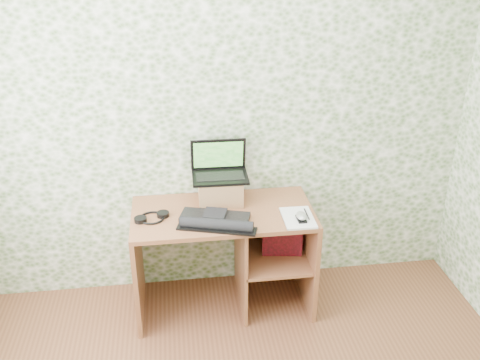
{
  "coord_description": "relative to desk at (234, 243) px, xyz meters",
  "views": [
    {
      "loc": [
        -0.3,
        -1.63,
        2.48
      ],
      "look_at": [
        0.11,
        1.39,
        1.0
      ],
      "focal_mm": 40.0,
      "sensor_mm": 36.0,
      "label": 1
    }
  ],
  "objects": [
    {
      "name": "riser",
      "position": [
        -0.08,
        0.12,
        0.36
      ],
      "size": [
        0.3,
        0.25,
        0.18
      ],
      "primitive_type": "cube",
      "rotation": [
        0.0,
        0.0,
        -0.02
      ],
      "color": "#8D5E3F",
      "rests_on": "desk"
    },
    {
      "name": "red_box",
      "position": [
        0.33,
        -0.03,
        0.07
      ],
      "size": [
        0.28,
        0.13,
        0.33
      ],
      "primitive_type": "cube",
      "rotation": [
        0.0,
        0.0,
        -0.15
      ],
      "color": "maroon",
      "rests_on": "desk"
    },
    {
      "name": "desk",
      "position": [
        0.0,
        0.0,
        0.0
      ],
      "size": [
        1.2,
        0.6,
        0.75
      ],
      "color": "brown",
      "rests_on": "floor"
    },
    {
      "name": "wall_back",
      "position": [
        -0.08,
        0.28,
        0.82
      ],
      "size": [
        3.5,
        0.0,
        3.5
      ],
      "primitive_type": "plane",
      "rotation": [
        1.57,
        0.0,
        0.0
      ],
      "color": "white",
      "rests_on": "ground"
    },
    {
      "name": "keyboard",
      "position": [
        -0.14,
        -0.18,
        0.29
      ],
      "size": [
        0.51,
        0.38,
        0.07
      ],
      "rotation": [
        0.0,
        0.0,
        -0.29
      ],
      "color": "black",
      "rests_on": "desk"
    },
    {
      "name": "pen",
      "position": [
        0.46,
        -0.17,
        0.29
      ],
      "size": [
        0.01,
        0.14,
        0.01
      ],
      "primitive_type": "cylinder",
      "rotation": [
        1.57,
        0.0,
        -0.01
      ],
      "color": "black",
      "rests_on": "notepad"
    },
    {
      "name": "notepad",
      "position": [
        0.39,
        -0.19,
        0.28
      ],
      "size": [
        0.2,
        0.28,
        0.01
      ],
      "primitive_type": "cube",
      "rotation": [
        0.0,
        0.0,
        -0.01
      ],
      "color": "silver",
      "rests_on": "desk"
    },
    {
      "name": "headphones",
      "position": [
        -0.54,
        -0.06,
        0.28
      ],
      "size": [
        0.22,
        0.21,
        0.03
      ],
      "rotation": [
        0.0,
        0.0,
        0.34
      ],
      "color": "black",
      "rests_on": "desk"
    },
    {
      "name": "mouse",
      "position": [
        0.4,
        -0.22,
        0.3
      ],
      "size": [
        0.07,
        0.11,
        0.04
      ],
      "primitive_type": "ellipsoid",
      "rotation": [
        0.0,
        0.0,
        0.02
      ],
      "color": "#B4B4B7",
      "rests_on": "notepad"
    },
    {
      "name": "laptop",
      "position": [
        -0.08,
        0.16,
        0.5
      ],
      "size": [
        0.38,
        0.27,
        0.25
      ],
      "rotation": [
        0.0,
        0.0,
        -0.02
      ],
      "color": "black",
      "rests_on": "riser"
    }
  ]
}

